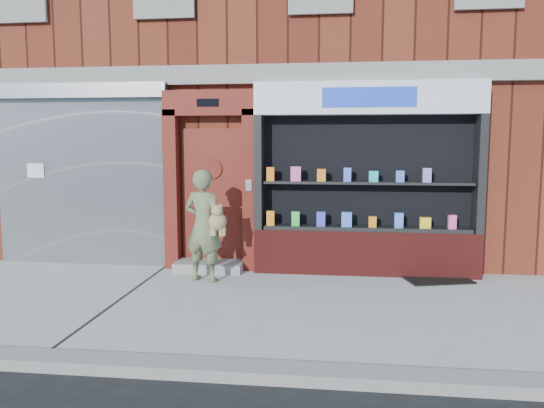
# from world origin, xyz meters

# --- Properties ---
(ground) EXTENTS (80.00, 80.00, 0.00)m
(ground) POSITION_xyz_m (0.00, 0.00, 0.00)
(ground) COLOR #9E9E99
(ground) RESTS_ON ground
(curb) EXTENTS (60.00, 0.30, 0.12)m
(curb) POSITION_xyz_m (0.00, -2.15, 0.06)
(curb) COLOR gray
(curb) RESTS_ON ground
(building) EXTENTS (12.00, 8.16, 8.00)m
(building) POSITION_xyz_m (-0.00, 5.99, 4.00)
(building) COLOR #5A2014
(building) RESTS_ON ground
(shutter_bay) EXTENTS (3.10, 0.30, 3.04)m
(shutter_bay) POSITION_xyz_m (-3.00, 1.93, 1.72)
(shutter_bay) COLOR gray
(shutter_bay) RESTS_ON ground
(red_door_bay) EXTENTS (1.52, 0.58, 2.90)m
(red_door_bay) POSITION_xyz_m (-0.75, 1.86, 1.46)
(red_door_bay) COLOR #5F1710
(red_door_bay) RESTS_ON ground
(pharmacy_bay) EXTENTS (3.50, 0.41, 3.00)m
(pharmacy_bay) POSITION_xyz_m (1.75, 1.81, 1.37)
(pharmacy_bay) COLOR maroon
(pharmacy_bay) RESTS_ON ground
(woman) EXTENTS (0.73, 0.55, 1.68)m
(woman) POSITION_xyz_m (-0.66, 1.05, 0.85)
(woman) COLOR #646D47
(woman) RESTS_ON ground
(doormat) EXTENTS (1.10, 0.90, 0.02)m
(doormat) POSITION_xyz_m (2.82, 1.55, 0.01)
(doormat) COLOR black
(doormat) RESTS_ON ground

